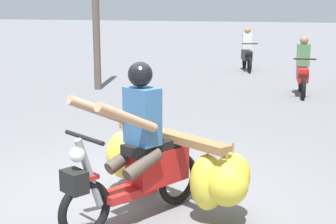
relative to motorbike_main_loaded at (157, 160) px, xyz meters
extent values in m
plane|color=slate|center=(-0.30, 0.00, -0.50)|extent=(120.00, 120.00, 0.00)
torus|color=black|center=(-0.36, -0.94, -0.22)|extent=(0.33, 0.53, 0.56)
torus|color=black|center=(0.19, 0.12, -0.22)|extent=(0.33, 0.53, 0.56)
cube|color=red|center=(-0.13, -0.50, -0.18)|extent=(0.47, 0.61, 0.08)
cube|color=red|center=(0.06, -0.15, 0.00)|extent=(0.54, 0.70, 0.36)
cube|color=black|center=(0.02, -0.22, 0.22)|extent=(0.51, 0.65, 0.10)
cylinder|color=gray|center=(-0.33, -0.89, 0.12)|extent=(0.19, 0.28, 0.69)
cylinder|color=black|center=(-0.35, -0.93, 0.46)|extent=(0.52, 0.29, 0.04)
sphere|color=silver|center=(-0.39, -1.00, 0.32)|extent=(0.14, 0.14, 0.14)
cube|color=black|center=(-0.40, -1.03, 0.08)|extent=(0.29, 0.25, 0.20)
cube|color=red|center=(-0.36, -0.94, 0.08)|extent=(0.22, 0.29, 0.04)
cube|color=olive|center=(0.13, -0.01, 0.28)|extent=(1.38, 0.78, 0.08)
cube|color=olive|center=(0.21, 0.15, 0.25)|extent=(1.24, 0.69, 0.06)
ellipsoid|color=yellow|center=(0.60, -0.24, -0.09)|extent=(0.42, 0.39, 0.56)
cylinder|color=#998459|center=(0.60, -0.24, 0.22)|extent=(0.02, 0.02, 0.12)
ellipsoid|color=gold|center=(0.79, -0.25, -0.07)|extent=(0.61, 0.59, 0.46)
cylinder|color=#998459|center=(0.79, -0.25, 0.21)|extent=(0.02, 0.02, 0.15)
ellipsoid|color=gold|center=(-0.31, 0.53, -0.09)|extent=(0.46, 0.43, 0.59)
cylinder|color=#998459|center=(-0.31, 0.53, 0.23)|extent=(0.02, 0.02, 0.11)
ellipsoid|color=yellow|center=(-0.49, 0.22, -0.05)|extent=(0.46, 0.43, 0.54)
cylinder|color=#998459|center=(-0.49, 0.22, 0.24)|extent=(0.02, 0.02, 0.10)
ellipsoid|color=yellow|center=(-0.45, 0.40, -0.08)|extent=(0.60, 0.58, 0.53)
cylinder|color=#998459|center=(-0.45, 0.40, 0.22)|extent=(0.02, 0.02, 0.13)
ellipsoid|color=yellow|center=(-0.34, 0.25, -0.08)|extent=(0.64, 0.62, 0.50)
cylinder|color=#998459|center=(-0.34, 0.25, 0.21)|extent=(0.02, 0.02, 0.14)
ellipsoid|color=gold|center=(0.81, -0.05, -0.05)|extent=(0.43, 0.41, 0.46)
cylinder|color=#998459|center=(0.81, -0.05, 0.21)|extent=(0.02, 0.02, 0.14)
cube|color=#386699|center=(-0.04, -0.32, 0.55)|extent=(0.40, 0.35, 0.56)
sphere|color=black|center=(-0.05, -0.34, 0.96)|extent=(0.24, 0.24, 0.24)
cylinder|color=tan|center=(-0.02, -0.71, 0.61)|extent=(0.37, 0.70, 0.39)
cylinder|color=tan|center=(-0.37, -0.53, 0.61)|extent=(0.45, 0.66, 0.39)
cylinder|color=#4C4238|center=(0.03, -0.49, 0.12)|extent=(0.32, 0.45, 0.27)
cylinder|color=#4C4238|center=(-0.22, -0.37, 0.12)|extent=(0.32, 0.45, 0.27)
torus|color=black|center=(-0.88, 10.93, -0.24)|extent=(0.24, 0.52, 0.52)
torus|color=black|center=(-1.23, 11.97, -0.24)|extent=(0.24, 0.52, 0.52)
cube|color=black|center=(-1.09, 11.55, 0.00)|extent=(0.52, 0.93, 0.32)
cylinder|color=black|center=(-0.90, 10.98, 0.42)|extent=(0.49, 0.19, 0.04)
cube|color=silver|center=(-1.10, 11.56, 0.45)|extent=(0.35, 0.29, 0.52)
sphere|color=#9E7051|center=(-1.09, 11.55, 0.80)|extent=(0.20, 0.20, 0.20)
torus|color=black|center=(1.05, 6.79, -0.24)|extent=(0.15, 0.53, 0.52)
torus|color=black|center=(0.91, 7.89, -0.24)|extent=(0.15, 0.53, 0.52)
cube|color=red|center=(0.97, 7.44, 0.00)|extent=(0.35, 0.92, 0.32)
cylinder|color=black|center=(1.04, 6.84, 0.42)|extent=(0.50, 0.10, 0.04)
cube|color=#4C7F51|center=(0.96, 7.46, 0.45)|extent=(0.32, 0.24, 0.52)
sphere|color=#9E7051|center=(0.97, 7.44, 0.80)|extent=(0.20, 0.20, 0.20)
camera|label=1|loc=(1.72, -4.69, 1.60)|focal=52.98mm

